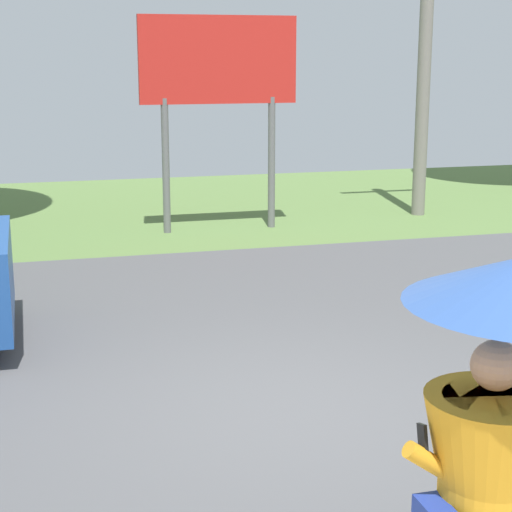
% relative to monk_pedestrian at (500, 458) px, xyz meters
% --- Properties ---
extents(ground_plane, '(40.00, 22.00, 0.20)m').
position_rel_monk_pedestrian_xyz_m(ground_plane, '(0.14, 6.17, -1.21)').
color(ground_plane, '#4C4C4F').
extents(monk_pedestrian, '(1.14, 1.13, 2.13)m').
position_rel_monk_pedestrian_xyz_m(monk_pedestrian, '(0.00, 0.00, 0.00)').
color(monk_pedestrian, orange).
rests_on(monk_pedestrian, ground_plane).
extents(utility_pole, '(1.80, 0.24, 6.85)m').
position_rel_monk_pedestrian_xyz_m(utility_pole, '(5.05, 11.17, 2.44)').
color(utility_pole, gray).
rests_on(utility_pole, ground_plane).
extents(roadside_billboard, '(2.60, 0.12, 3.50)m').
position_rel_monk_pedestrian_xyz_m(roadside_billboard, '(1.20, 10.76, 1.39)').
color(roadside_billboard, slate).
rests_on(roadside_billboard, ground_plane).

